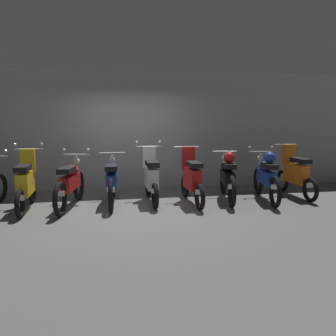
% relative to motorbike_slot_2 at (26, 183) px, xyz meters
% --- Properties ---
extents(ground_plane, '(80.00, 80.00, 0.00)m').
position_rel_motorbike_slot_2_xyz_m(ground_plane, '(2.09, -0.19, -0.53)').
color(ground_plane, '#565451').
extents(back_wall, '(16.00, 0.30, 2.92)m').
position_rel_motorbike_slot_2_xyz_m(back_wall, '(2.09, 1.79, 0.93)').
color(back_wall, gray).
rests_on(back_wall, ground).
extents(motorbike_slot_2, '(0.59, 1.68, 1.29)m').
position_rel_motorbike_slot_2_xyz_m(motorbike_slot_2, '(0.00, 0.00, 0.00)').
color(motorbike_slot_2, black).
rests_on(motorbike_slot_2, ground).
extents(motorbike_slot_3, '(0.59, 1.94, 1.15)m').
position_rel_motorbike_slot_2_xyz_m(motorbike_slot_3, '(0.84, 0.04, -0.04)').
color(motorbike_slot_3, black).
rests_on(motorbike_slot_3, ground).
extents(motorbike_slot_4, '(0.56, 1.95, 1.03)m').
position_rel_motorbike_slot_2_xyz_m(motorbike_slot_4, '(1.67, 0.24, -0.04)').
color(motorbike_slot_4, black).
rests_on(motorbike_slot_4, ground).
extents(motorbike_slot_5, '(0.59, 1.68, 1.29)m').
position_rel_motorbike_slot_2_xyz_m(motorbike_slot_5, '(2.50, 0.23, 0.00)').
color(motorbike_slot_5, black).
rests_on(motorbike_slot_5, ground).
extents(motorbike_slot_6, '(0.56, 1.68, 1.18)m').
position_rel_motorbike_slot_2_xyz_m(motorbike_slot_6, '(3.33, -0.02, -0.00)').
color(motorbike_slot_6, black).
rests_on(motorbike_slot_6, ground).
extents(motorbike_slot_7, '(0.60, 1.93, 1.08)m').
position_rel_motorbike_slot_2_xyz_m(motorbike_slot_7, '(4.17, 0.12, -0.00)').
color(motorbike_slot_7, black).
rests_on(motorbike_slot_7, ground).
extents(motorbike_slot_8, '(0.58, 1.94, 1.15)m').
position_rel_motorbike_slot_2_xyz_m(motorbike_slot_8, '(5.01, -0.04, 0.00)').
color(motorbike_slot_8, black).
rests_on(motorbike_slot_8, ground).
extents(motorbike_slot_9, '(0.56, 1.68, 1.18)m').
position_rel_motorbike_slot_2_xyz_m(motorbike_slot_9, '(5.84, 0.24, -0.00)').
color(motorbike_slot_9, black).
rests_on(motorbike_slot_9, ground).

